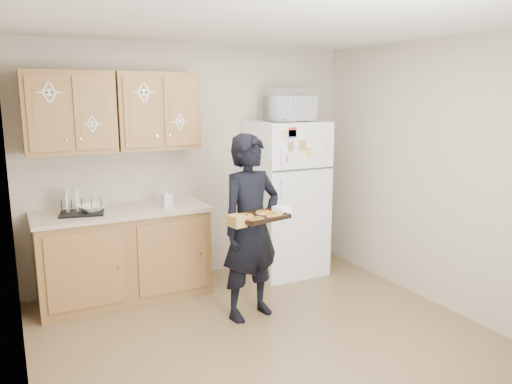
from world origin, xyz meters
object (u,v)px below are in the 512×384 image
person (251,228)px  microwave (290,109)px  baking_tray (260,217)px  refrigerator (286,198)px  dish_rack (82,206)px

person → microwave: size_ratio=3.37×
person → baking_tray: person is taller
refrigerator → microwave: 0.99m
baking_tray → microwave: size_ratio=0.85×
microwave → dish_rack: size_ratio=1.28×
refrigerator → dish_rack: bearing=179.1°
microwave → dish_rack: (-2.18, 0.08, -0.86)m
person → refrigerator: bearing=33.4°
refrigerator → person: size_ratio=1.02×
refrigerator → person: refrigerator is taller
refrigerator → dish_rack: size_ratio=4.40×
person → microwave: microwave is taller
refrigerator → microwave: (0.01, -0.05, 0.99)m
baking_tray → microwave: (0.94, 1.11, 0.84)m
person → baking_tray: (-0.06, -0.29, 0.17)m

